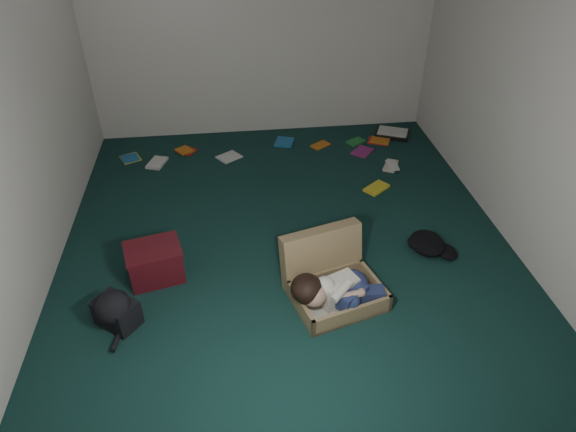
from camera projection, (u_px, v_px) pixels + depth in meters
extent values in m
plane|color=#102E2B|center=(286.00, 237.00, 4.74)|extent=(4.50, 4.50, 0.00)
plane|color=white|center=(262.00, 25.00, 5.79)|extent=(4.50, 0.00, 4.50)
plane|color=white|center=(350.00, 320.00, 2.16)|extent=(4.50, 0.00, 4.50)
plane|color=white|center=(16.00, 119.00, 3.78)|extent=(0.00, 4.50, 4.50)
plane|color=white|center=(529.00, 93.00, 4.18)|extent=(0.00, 4.50, 4.50)
cube|color=#997F54|center=(338.00, 296.00, 4.00)|extent=(0.78, 0.65, 0.15)
cube|color=beige|center=(338.00, 300.00, 4.03)|extent=(0.71, 0.58, 0.02)
cube|color=#997F54|center=(322.00, 256.00, 4.14)|extent=(0.71, 0.39, 0.50)
cube|color=white|center=(338.00, 290.00, 3.93)|extent=(0.33, 0.27, 0.21)
sphere|color=tan|center=(314.00, 295.00, 3.81)|extent=(0.18, 0.18, 0.18)
ellipsoid|color=black|center=(307.00, 288.00, 3.82)|extent=(0.24, 0.26, 0.21)
ellipsoid|color=navy|center=(354.00, 284.00, 3.99)|extent=(0.22, 0.26, 0.21)
cube|color=navy|center=(352.00, 297.00, 3.89)|extent=(0.28, 0.25, 0.14)
cube|color=navy|center=(369.00, 295.00, 3.94)|extent=(0.24, 0.12, 0.11)
sphere|color=white|center=(377.00, 291.00, 4.00)|extent=(0.11, 0.11, 0.11)
sphere|color=white|center=(381.00, 297.00, 3.96)|extent=(0.10, 0.10, 0.10)
cylinder|color=tan|center=(352.00, 295.00, 3.83)|extent=(0.19, 0.10, 0.06)
cube|color=#4A0F16|center=(155.00, 264.00, 4.22)|extent=(0.49, 0.42, 0.28)
cube|color=#4A0F16|center=(152.00, 249.00, 4.13)|extent=(0.51, 0.44, 0.02)
cube|color=black|center=(392.00, 133.00, 6.41)|extent=(0.49, 0.44, 0.05)
cube|color=white|center=(393.00, 131.00, 6.40)|extent=(0.43, 0.38, 0.01)
cube|color=yellow|center=(130.00, 158.00, 5.93)|extent=(0.22, 0.16, 0.02)
cube|color=#B02117|center=(186.00, 151.00, 6.07)|extent=(0.27, 0.26, 0.02)
cube|color=white|center=(229.00, 157.00, 5.96)|extent=(0.22, 0.25, 0.02)
cube|color=#1E69A5|center=(284.00, 142.00, 6.25)|extent=(0.23, 0.26, 0.02)
cube|color=orange|center=(320.00, 145.00, 6.19)|extent=(0.27, 0.25, 0.02)
cube|color=#217B32|center=(356.00, 142.00, 6.26)|extent=(0.23, 0.18, 0.02)
cube|color=#922471|center=(362.00, 151.00, 6.06)|extent=(0.27, 0.27, 0.02)
cube|color=beige|center=(391.00, 166.00, 5.78)|extent=(0.20, 0.24, 0.02)
cube|color=yellow|center=(377.00, 188.00, 5.40)|extent=(0.24, 0.27, 0.02)
cube|color=#B02117|center=(379.00, 141.00, 6.28)|extent=(0.27, 0.24, 0.02)
cube|color=white|center=(157.00, 163.00, 5.83)|extent=(0.24, 0.20, 0.02)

